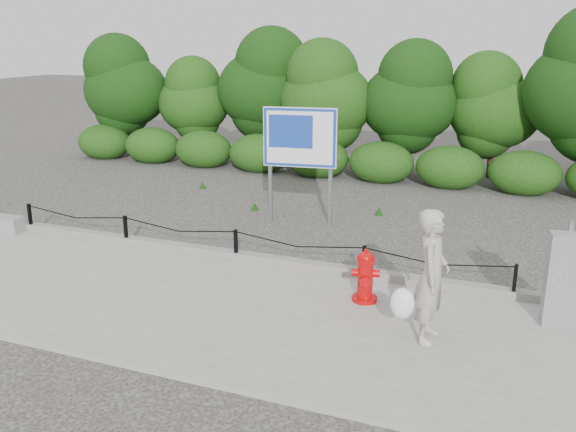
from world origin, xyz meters
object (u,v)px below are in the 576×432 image
(concrete_block, at_px, (1,223))
(utility_cabinet, at_px, (565,280))
(advertising_sign, at_px, (300,143))
(fire_hydrant, at_px, (365,277))
(pedestrian, at_px, (430,278))

(concrete_block, distance_m, utility_cabinet, 11.28)
(utility_cabinet, xyz_separation_m, advertising_sign, (-5.45, 3.58, 1.10))
(utility_cabinet, relative_size, advertising_sign, 0.58)
(concrete_block, bearing_deg, advertising_sign, 28.24)
(fire_hydrant, bearing_deg, concrete_block, 161.64)
(fire_hydrant, xyz_separation_m, concrete_block, (-8.35, 0.70, -0.25))
(fire_hydrant, relative_size, concrete_block, 0.85)
(pedestrian, relative_size, advertising_sign, 0.71)
(fire_hydrant, bearing_deg, pedestrian, -53.26)
(pedestrian, relative_size, concrete_block, 1.84)
(fire_hydrant, distance_m, advertising_sign, 4.79)
(advertising_sign, bearing_deg, pedestrian, -60.63)
(concrete_block, relative_size, advertising_sign, 0.39)
(pedestrian, bearing_deg, utility_cabinet, -57.42)
(concrete_block, bearing_deg, utility_cabinet, -2.35)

